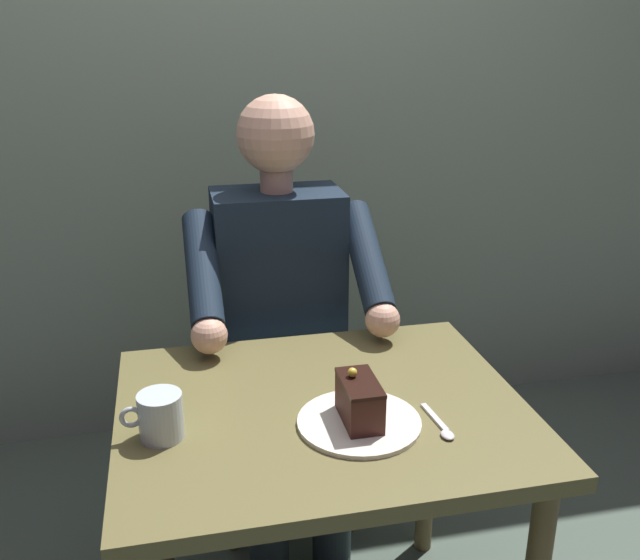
% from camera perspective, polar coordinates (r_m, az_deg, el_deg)
% --- Properties ---
extents(cafe_rear_panel, '(6.40, 0.12, 3.00)m').
position_cam_1_polar(cafe_rear_panel, '(2.51, -6.23, 20.65)').
color(cafe_rear_panel, gray).
rests_on(cafe_rear_panel, ground).
extents(dining_table, '(0.87, 0.71, 0.71)m').
position_cam_1_polar(dining_table, '(1.58, 0.18, -13.22)').
color(dining_table, brown).
rests_on(dining_table, ground).
extents(chair, '(0.42, 0.42, 0.92)m').
position_cam_1_polar(chair, '(2.21, -3.64, -5.86)').
color(chair, brown).
rests_on(chair, ground).
extents(seated_person, '(0.53, 0.58, 1.31)m').
position_cam_1_polar(seated_person, '(1.98, -2.99, -3.41)').
color(seated_person, '#182534').
rests_on(seated_person, ground).
extents(dessert_plate, '(0.26, 0.26, 0.01)m').
position_cam_1_polar(dessert_plate, '(1.46, 3.21, -11.51)').
color(dessert_plate, silver).
rests_on(dessert_plate, dining_table).
extents(cake_slice, '(0.07, 0.14, 0.11)m').
position_cam_1_polar(cake_slice, '(1.44, 3.24, -9.79)').
color(cake_slice, '#3D1D16').
rests_on(cake_slice, dessert_plate).
extents(coffee_cup, '(0.12, 0.09, 0.10)m').
position_cam_1_polar(coffee_cup, '(1.43, -12.93, -10.71)').
color(coffee_cup, silver).
rests_on(coffee_cup, dining_table).
extents(dessert_spoon, '(0.03, 0.14, 0.01)m').
position_cam_1_polar(dessert_spoon, '(1.47, 9.89, -11.72)').
color(dessert_spoon, silver).
rests_on(dessert_spoon, dining_table).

